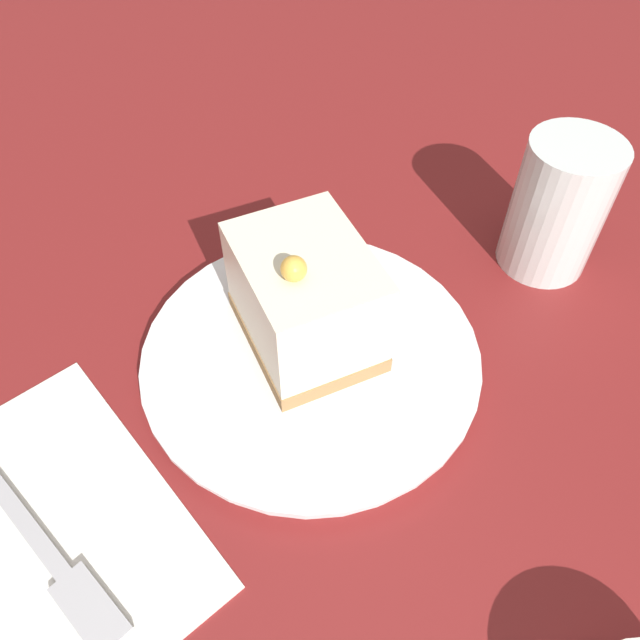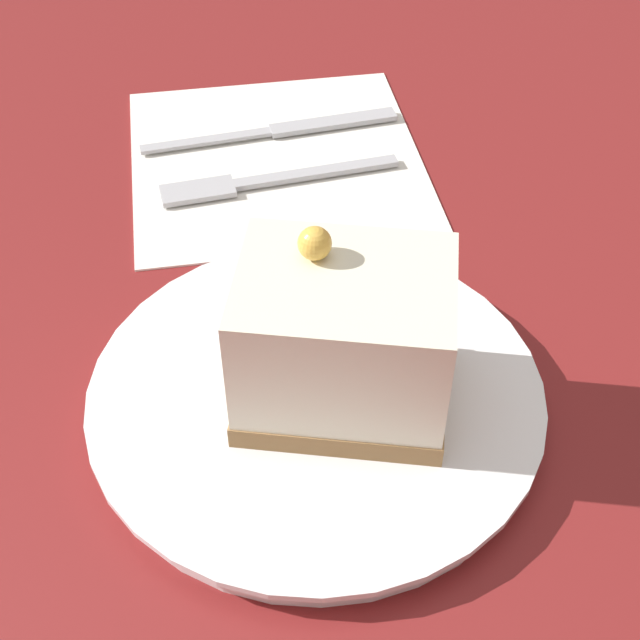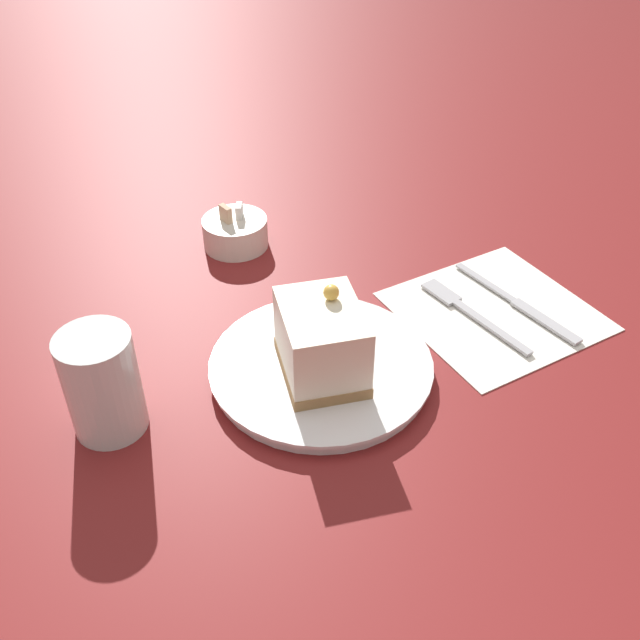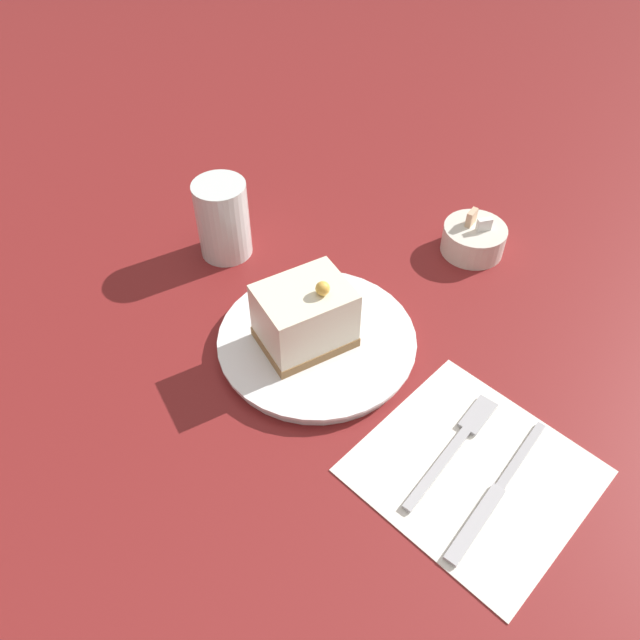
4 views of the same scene
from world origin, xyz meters
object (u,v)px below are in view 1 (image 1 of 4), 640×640
(plate, at_px, (310,357))
(fork, at_px, (48,554))
(cake_slice, at_px, (306,298))
(drinking_glass, at_px, (558,207))

(plate, relative_size, fork, 1.43)
(cake_slice, relative_size, drinking_glass, 1.04)
(plate, distance_m, drinking_glass, 0.23)
(plate, height_order, drinking_glass, drinking_glass)
(cake_slice, distance_m, drinking_glass, 0.22)
(cake_slice, height_order, drinking_glass, cake_slice)
(plate, xyz_separation_m, cake_slice, (-0.01, -0.01, 0.05))
(plate, bearing_deg, drinking_glass, 177.43)
(plate, xyz_separation_m, fork, (0.20, 0.04, -0.00))
(cake_slice, distance_m, fork, 0.22)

